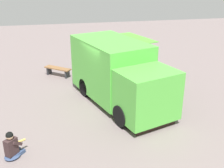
# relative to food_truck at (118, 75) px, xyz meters

# --- Properties ---
(ground_plane) EXTENTS (40.00, 40.00, 0.00)m
(ground_plane) POSITION_rel_food_truck_xyz_m (0.19, -0.49, -1.23)
(ground_plane) COLOR slate
(food_truck) EXTENTS (3.60, 5.69, 2.58)m
(food_truck) POSITION_rel_food_truck_xyz_m (0.00, 0.00, 0.00)
(food_truck) COLOR #57C443
(food_truck) RESTS_ON ground_plane
(person_customer) EXTENTS (0.73, 0.73, 0.89)m
(person_customer) POSITION_rel_food_truck_xyz_m (4.00, 3.09, -0.88)
(person_customer) COLOR #36476C
(person_customer) RESTS_ON ground_plane
(planter_flowering_near) EXTENTS (0.43, 0.43, 0.63)m
(planter_flowering_near) POSITION_rel_food_truck_xyz_m (-1.40, -4.27, -0.92)
(planter_flowering_near) COLOR beige
(planter_flowering_near) RESTS_ON ground_plane
(plaza_bench) EXTENTS (1.43, 1.29, 0.46)m
(plaza_bench) POSITION_rel_food_truck_xyz_m (2.43, -3.85, -0.88)
(plaza_bench) COLOR brown
(plaza_bench) RESTS_ON ground_plane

